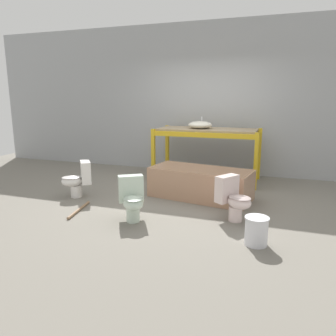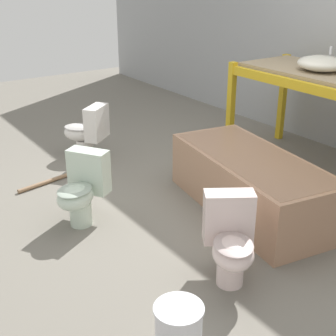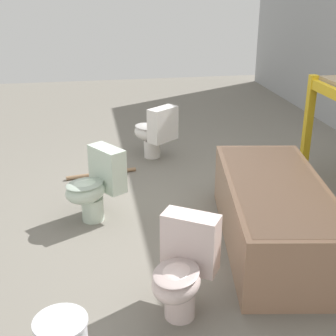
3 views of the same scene
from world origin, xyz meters
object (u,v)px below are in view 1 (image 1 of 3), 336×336
at_px(toilet_far, 78,179).
at_px(bucket_white, 256,230).
at_px(bathtub_main, 200,181).
at_px(toilet_extra, 132,198).
at_px(sink_basin, 200,125).
at_px(toilet_near, 234,198).

distance_m(toilet_far, bucket_white, 3.11).
relative_size(bathtub_main, toilet_extra, 2.90).
bearing_deg(bathtub_main, bucket_white, -46.66).
xyz_separation_m(sink_basin, toilet_extra, (-0.33, -2.47, -0.80)).
distance_m(toilet_near, bucket_white, 0.79).
height_order(sink_basin, toilet_extra, sink_basin).
bearing_deg(bucket_white, sink_basin, 116.23).
relative_size(toilet_far, toilet_extra, 1.00).
relative_size(sink_basin, bathtub_main, 0.27).
height_order(toilet_extra, bucket_white, toilet_extra).
bearing_deg(bucket_white, toilet_near, 117.49).
bearing_deg(toilet_extra, toilet_far, 119.50).
bearing_deg(bathtub_main, toilet_near, -42.06).
bearing_deg(bucket_white, toilet_extra, 172.24).
bearing_deg(toilet_far, toilet_extra, 25.21).
xyz_separation_m(toilet_near, bucket_white, (0.36, -0.69, -0.14)).
xyz_separation_m(bathtub_main, bucket_white, (1.02, -1.53, -0.11)).
bearing_deg(toilet_extra, toilet_near, -13.06).
bearing_deg(toilet_far, toilet_near, 47.95).
height_order(sink_basin, bathtub_main, sink_basin).
distance_m(toilet_far, toilet_extra, 1.49).
bearing_deg(toilet_extra, sink_basin, 49.54).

